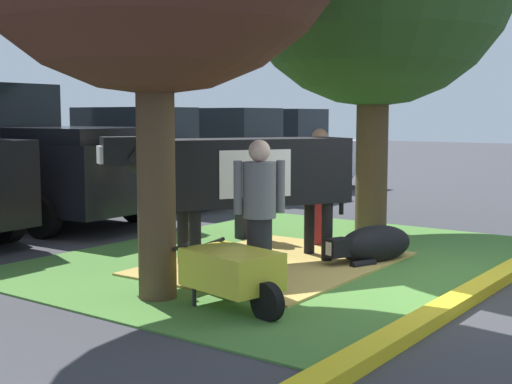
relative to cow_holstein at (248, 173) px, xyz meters
The scene contains 14 objects.
ground_plane 2.40m from the cow_holstein, 79.11° to the right, with size 80.00×80.00×0.00m, color #38383D.
grass_island 1.35m from the cow_holstein, ahead, with size 6.64×5.05×0.02m, color #477A33.
curb_yellow 3.06m from the cow_holstein, 75.62° to the right, with size 7.84×0.24×0.12m, color yellow.
hay_bedding 1.18m from the cow_holstein, 48.05° to the right, with size 3.20×2.40×0.04m, color tan.
cow_holstein is the anchor object (origin of this frame).
calf_lying 1.83m from the cow_holstein, 47.84° to the right, with size 1.33×0.85×0.48m.
person_handler 1.66m from the cow_holstein, ahead, with size 0.34×0.52×1.67m.
person_visitor_near 1.51m from the cow_holstein, 138.30° to the right, with size 0.42×0.38×1.61m.
person_visitor_far 1.94m from the cow_holstein, 39.22° to the left, with size 0.35×0.44×1.51m.
wheelbarrow 2.13m from the cow_holstein, 146.89° to the right, with size 0.81×1.62×0.63m.
pickup_truck_black 5.63m from the cow_holstein, 83.09° to the left, with size 2.37×5.47×2.42m.
sedan_blue 6.75m from the cow_holstein, 57.78° to the left, with size 2.14×4.46×2.02m.
sedan_silver 7.97m from the cow_holstein, 40.87° to the left, with size 2.14×4.46×2.02m.
hatchback_white 10.29m from the cow_holstein, 32.60° to the left, with size 2.14×4.46×2.02m.
Camera 1 is at (-7.18, -3.07, 1.86)m, focal length 49.19 mm.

